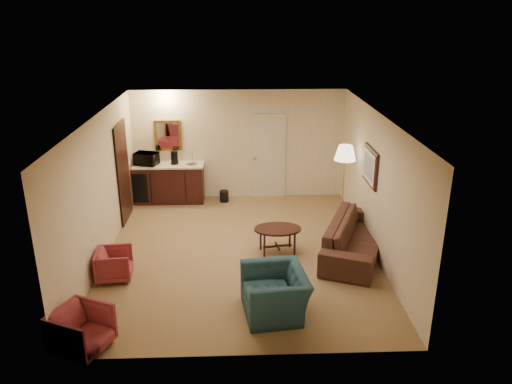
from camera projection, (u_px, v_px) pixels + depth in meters
ground at (241, 252)px, 9.46m from camera, size 6.00×6.00×0.00m
room_walls at (234, 154)px, 9.58m from camera, size 5.02×6.01×2.61m
wetbar_cabinet at (170, 183)px, 11.79m from camera, size 1.64×0.58×0.92m
sofa at (356, 231)px, 9.24m from camera, size 1.52×2.43×0.92m
teal_armchair at (275, 286)px, 7.44m from camera, size 0.81×1.13×0.91m
rose_chair_near at (114, 263)px, 8.44m from camera, size 0.59×0.62×0.59m
rose_chair_far at (81, 328)px, 6.64m from camera, size 0.85×0.87×0.69m
coffee_table at (277, 240)px, 9.36m from camera, size 0.96×0.72×0.51m
floor_lamp at (343, 184)px, 10.56m from camera, size 0.49×0.49×1.70m
waste_bin at (224, 196)px, 11.88m from camera, size 0.25×0.25×0.27m
microwave at (146, 157)px, 11.54m from camera, size 0.59×0.43×0.36m
coffee_maker at (174, 158)px, 11.61m from camera, size 0.19×0.19×0.30m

